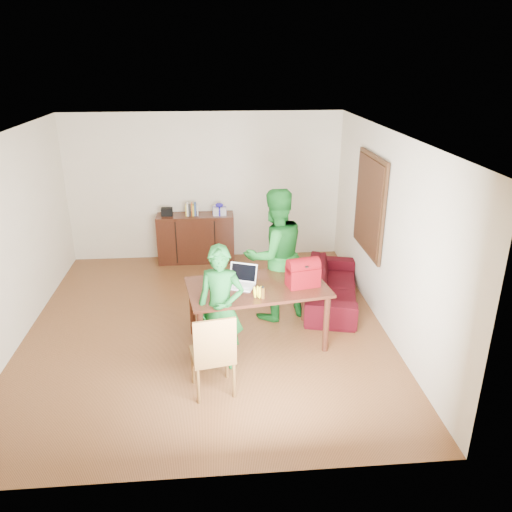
{
  "coord_description": "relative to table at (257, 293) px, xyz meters",
  "views": [
    {
      "loc": [
        0.17,
        -6.27,
        3.6
      ],
      "look_at": [
        0.68,
        -0.26,
        1.17
      ],
      "focal_mm": 35.0,
      "sensor_mm": 36.0,
      "label": 1
    }
  ],
  "objects": [
    {
      "name": "table",
      "position": [
        0.0,
        0.0,
        0.0
      ],
      "size": [
        1.91,
        1.26,
        0.83
      ],
      "rotation": [
        0.0,
        0.0,
        0.16
      ],
      "color": "black",
      "rests_on": "ground"
    },
    {
      "name": "person_far",
      "position": [
        0.31,
        0.72,
        0.24
      ],
      "size": [
        1.14,
        1.03,
        1.93
      ],
      "primitive_type": "imported",
      "rotation": [
        0.0,
        0.0,
        3.52
      ],
      "color": "#155E1C",
      "rests_on": "ground"
    },
    {
      "name": "red_bag",
      "position": [
        0.58,
        -0.04,
        0.26
      ],
      "size": [
        0.45,
        0.32,
        0.3
      ],
      "primitive_type": "cube",
      "rotation": [
        0.0,
        0.0,
        0.21
      ],
      "color": "#6E070B",
      "rests_on": "table"
    },
    {
      "name": "bananas",
      "position": [
        -0.02,
        -0.34,
        0.14
      ],
      "size": [
        0.17,
        0.13,
        0.06
      ],
      "primitive_type": null,
      "rotation": [
        0.0,
        0.0,
        0.2
      ],
      "color": "yellow",
      "rests_on": "table"
    },
    {
      "name": "room",
      "position": [
        -0.67,
        0.59,
        0.58
      ],
      "size": [
        5.2,
        5.7,
        2.9
      ],
      "color": "#4A2A12",
      "rests_on": "ground"
    },
    {
      "name": "bottle",
      "position": [
        0.03,
        -0.36,
        0.19
      ],
      "size": [
        0.07,
        0.07,
        0.16
      ],
      "primitive_type": "cylinder",
      "rotation": [
        0.0,
        0.0,
        0.42
      ],
      "color": "#563813",
      "rests_on": "table"
    },
    {
      "name": "laptop",
      "position": [
        -0.23,
        -0.01,
        0.16
      ],
      "size": [
        0.43,
        0.37,
        0.26
      ],
      "rotation": [
        0.0,
        0.0,
        -0.37
      ],
      "color": "white",
      "rests_on": "table"
    },
    {
      "name": "chair",
      "position": [
        -0.59,
        -1.02,
        -0.43
      ],
      "size": [
        0.54,
        0.52,
        1.03
      ],
      "rotation": [
        0.0,
        0.0,
        0.18
      ],
      "color": "brown",
      "rests_on": "ground"
    },
    {
      "name": "person_near",
      "position": [
        -0.48,
        -0.48,
        0.06
      ],
      "size": [
        0.64,
        0.5,
        1.57
      ],
      "primitive_type": "imported",
      "rotation": [
        0.0,
        0.0,
        -0.23
      ],
      "color": "#12551D",
      "rests_on": "ground"
    },
    {
      "name": "sofa",
      "position": [
        1.27,
        1.09,
        -0.45
      ],
      "size": [
        1.18,
        2.02,
        0.56
      ],
      "primitive_type": "imported",
      "rotation": [
        0.0,
        0.0,
        1.33
      ],
      "color": "#3E080D",
      "rests_on": "ground"
    }
  ]
}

